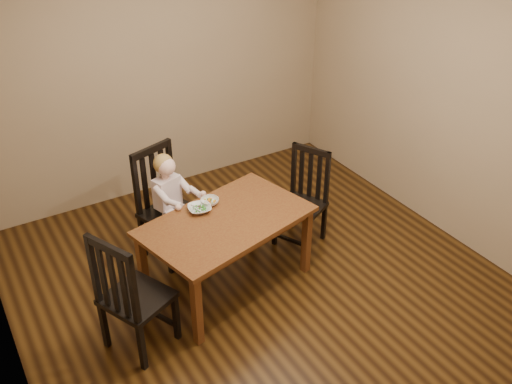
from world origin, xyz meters
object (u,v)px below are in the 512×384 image
chair_right (303,199)px  toddler (169,196)px  bowl_veg (210,201)px  dining_table (227,227)px  chair_left (131,296)px  chair_child (166,206)px  bowl_peas (200,209)px

chair_right → toddler: 1.26m
bowl_veg → chair_right: bearing=-3.2°
dining_table → bowl_veg: 0.29m
chair_left → bowl_veg: 1.11m
chair_child → chair_left: size_ratio=1.01×
chair_left → toddler: 1.18m
chair_child → chair_right: chair_child is taller
chair_left → bowl_veg: bearing=96.4°
chair_left → toddler: (0.72, 0.92, 0.14)m
dining_table → chair_child: chair_child is taller
toddler → chair_left: bearing=34.3°
chair_child → bowl_veg: chair_child is taller
chair_child → chair_left: bearing=36.4°
dining_table → chair_child: (-0.25, 0.70, -0.10)m
chair_right → bowl_peas: (-1.07, -0.00, 0.26)m
chair_left → chair_right: size_ratio=1.11×
chair_left → toddler: bearing=118.1°
chair_child → chair_left: chair_child is taller
dining_table → chair_left: chair_left is taller
chair_child → bowl_peas: chair_child is taller
bowl_peas → chair_left: bearing=-148.6°
dining_table → bowl_veg: bowl_veg is taller
bowl_peas → bowl_veg: bearing=24.2°
chair_child → toddler: bearing=90.0°
chair_left → toddler: chair_left is taller
bowl_peas → chair_child: bearing=103.3°
dining_table → chair_left: (-0.95, -0.28, -0.10)m
chair_right → dining_table: bearing=77.3°
chair_right → bowl_peas: 1.10m
bowl_peas → bowl_veg: 0.14m
chair_right → bowl_veg: (-0.95, 0.05, 0.26)m
chair_child → toddler: size_ratio=2.01×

